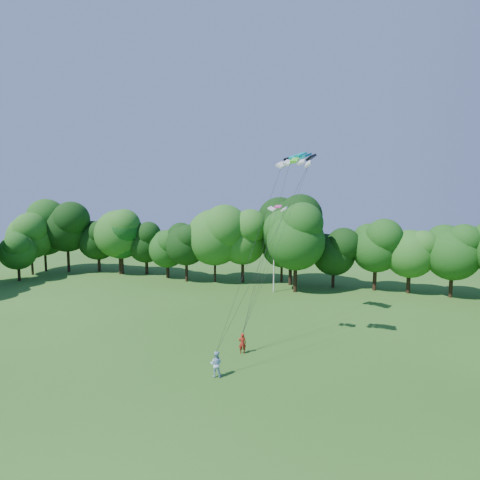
% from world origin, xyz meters
% --- Properties ---
extents(ground, '(160.00, 160.00, 0.00)m').
position_xyz_m(ground, '(0.00, 0.00, 0.00)').
color(ground, '#265216').
rests_on(ground, ground).
extents(utility_pole, '(1.37, 0.64, 7.24)m').
position_xyz_m(utility_pole, '(-1.28, 32.15, 3.75)').
color(utility_pole, silver).
rests_on(utility_pole, ground).
extents(kite_flyer_left, '(0.75, 0.63, 1.76)m').
position_xyz_m(kite_flyer_left, '(1.48, 9.90, 0.88)').
color(kite_flyer_left, '#A22015').
rests_on(kite_flyer_left, ground).
extents(kite_flyer_right, '(1.04, 0.87, 1.92)m').
position_xyz_m(kite_flyer_right, '(1.01, 5.23, 0.96)').
color(kite_flyer_right, '#AED3F2').
rests_on(kite_flyer_right, ground).
extents(kite_teal, '(3.48, 2.61, 0.61)m').
position_xyz_m(kite_teal, '(4.54, 19.32, 17.63)').
color(kite_teal, '#059A9E').
rests_on(kite_teal, ground).
extents(kite_green, '(2.76, 1.27, 0.57)m').
position_xyz_m(kite_green, '(5.44, 11.38, 16.21)').
color(kite_green, '#4EE923').
rests_on(kite_green, ground).
extents(kite_pink, '(1.70, 0.86, 0.27)m').
position_xyz_m(kite_pink, '(3.74, 12.99, 12.44)').
color(kite_pink, '#ED4194').
rests_on(kite_pink, ground).
extents(tree_back_west, '(7.97, 7.97, 11.59)m').
position_xyz_m(tree_back_west, '(-30.17, 36.43, 7.24)').
color(tree_back_west, '#342515').
rests_on(tree_back_west, ground).
extents(tree_back_center, '(10.23, 10.23, 14.87)m').
position_xyz_m(tree_back_center, '(0.06, 37.41, 9.29)').
color(tree_back_center, black).
rests_on(tree_back_center, ground).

